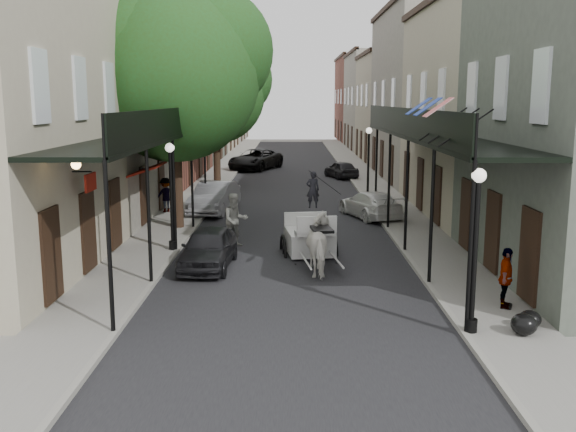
{
  "coord_description": "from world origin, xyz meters",
  "views": [
    {
      "loc": [
        0.04,
        -15.8,
        5.3
      ],
      "look_at": [
        -0.07,
        4.42,
        1.6
      ],
      "focal_mm": 40.0,
      "sensor_mm": 36.0,
      "label": 1
    }
  ],
  "objects_px": {
    "tree_near": "(185,68)",
    "car_right_near": "(370,205)",
    "lamppost_left": "(171,195)",
    "car_right_far": "(341,169)",
    "pedestrian_walking": "(235,220)",
    "carriage": "(308,219)",
    "horse": "(322,245)",
    "lamppost_right_far": "(368,161)",
    "tree_far": "(222,90)",
    "pedestrian_sidewalk_left": "(166,195)",
    "lamppost_right_near": "(475,248)",
    "car_left_mid": "(214,198)",
    "pedestrian_sidewalk_right": "(506,278)",
    "car_left_near": "(208,248)",
    "car_left_far": "(256,159)"
  },
  "relations": [
    {
      "from": "lamppost_right_near",
      "to": "lamppost_right_far",
      "type": "bearing_deg",
      "value": 90.0
    },
    {
      "from": "tree_far",
      "to": "car_right_near",
      "type": "distance_m",
      "value": 14.8
    },
    {
      "from": "pedestrian_sidewalk_left",
      "to": "car_right_near",
      "type": "bearing_deg",
      "value": 145.01
    },
    {
      "from": "lamppost_left",
      "to": "car_left_near",
      "type": "xyz_separation_m",
      "value": [
        1.5,
        -2.0,
        -1.41
      ]
    },
    {
      "from": "carriage",
      "to": "lamppost_left",
      "type": "bearing_deg",
      "value": 174.16
    },
    {
      "from": "lamppost_left",
      "to": "pedestrian_sidewalk_right",
      "type": "height_order",
      "value": "lamppost_left"
    },
    {
      "from": "car_left_mid",
      "to": "car_right_near",
      "type": "height_order",
      "value": "car_left_mid"
    },
    {
      "from": "lamppost_left",
      "to": "car_right_far",
      "type": "bearing_deg",
      "value": 70.76
    },
    {
      "from": "car_right_far",
      "to": "pedestrian_walking",
      "type": "bearing_deg",
      "value": 56.89
    },
    {
      "from": "horse",
      "to": "carriage",
      "type": "relative_size",
      "value": 0.71
    },
    {
      "from": "tree_near",
      "to": "horse",
      "type": "bearing_deg",
      "value": -52.49
    },
    {
      "from": "car_right_near",
      "to": "car_right_far",
      "type": "distance_m",
      "value": 14.74
    },
    {
      "from": "carriage",
      "to": "car_left_mid",
      "type": "xyz_separation_m",
      "value": [
        -4.21,
        7.83,
        -0.43
      ]
    },
    {
      "from": "pedestrian_sidewalk_left",
      "to": "tree_far",
      "type": "bearing_deg",
      "value": -128.44
    },
    {
      "from": "lamppost_left",
      "to": "car_left_near",
      "type": "distance_m",
      "value": 2.87
    },
    {
      "from": "lamppost_right_near",
      "to": "tree_near",
      "type": "bearing_deg",
      "value": 124.27
    },
    {
      "from": "pedestrian_sidewalk_right",
      "to": "horse",
      "type": "bearing_deg",
      "value": 72.67
    },
    {
      "from": "pedestrian_sidewalk_left",
      "to": "car_left_near",
      "type": "distance_m",
      "value": 10.1
    },
    {
      "from": "tree_far",
      "to": "pedestrian_sidewalk_right",
      "type": "bearing_deg",
      "value": -68.48
    },
    {
      "from": "horse",
      "to": "car_left_mid",
      "type": "relative_size",
      "value": 0.48
    },
    {
      "from": "lamppost_left",
      "to": "horse",
      "type": "height_order",
      "value": "lamppost_left"
    },
    {
      "from": "tree_far",
      "to": "pedestrian_sidewalk_right",
      "type": "height_order",
      "value": "tree_far"
    },
    {
      "from": "lamppost_left",
      "to": "carriage",
      "type": "xyz_separation_m",
      "value": [
        4.71,
        0.17,
        -0.89
      ]
    },
    {
      "from": "car_right_near",
      "to": "lamppost_right_far",
      "type": "bearing_deg",
      "value": -113.62
    },
    {
      "from": "tree_near",
      "to": "car_right_near",
      "type": "xyz_separation_m",
      "value": [
        7.8,
        2.59,
        -5.88
      ]
    },
    {
      "from": "lamppost_left",
      "to": "horse",
      "type": "bearing_deg",
      "value": -26.9
    },
    {
      "from": "tree_far",
      "to": "car_left_far",
      "type": "relative_size",
      "value": 1.55
    },
    {
      "from": "lamppost_right_far",
      "to": "car_left_near",
      "type": "distance_m",
      "value": 15.58
    },
    {
      "from": "car_left_far",
      "to": "car_right_near",
      "type": "relative_size",
      "value": 1.33
    },
    {
      "from": "lamppost_right_near",
      "to": "pedestrian_sidewalk_right",
      "type": "bearing_deg",
      "value": 52.35
    },
    {
      "from": "car_right_far",
      "to": "car_right_near",
      "type": "bearing_deg",
      "value": 72.4
    },
    {
      "from": "pedestrian_sidewalk_left",
      "to": "car_right_far",
      "type": "height_order",
      "value": "pedestrian_sidewalk_left"
    },
    {
      "from": "carriage",
      "to": "horse",
      "type": "bearing_deg",
      "value": -90.0
    },
    {
      "from": "tree_far",
      "to": "lamppost_left",
      "type": "relative_size",
      "value": 2.32
    },
    {
      "from": "tree_near",
      "to": "tree_far",
      "type": "xyz_separation_m",
      "value": [
        -0.05,
        14.0,
        -0.65
      ]
    },
    {
      "from": "pedestrian_walking",
      "to": "pedestrian_sidewalk_left",
      "type": "bearing_deg",
      "value": 97.07
    },
    {
      "from": "lamppost_right_near",
      "to": "horse",
      "type": "bearing_deg",
      "value": 119.85
    },
    {
      "from": "car_left_near",
      "to": "car_right_near",
      "type": "distance_m",
      "value": 10.74
    },
    {
      "from": "horse",
      "to": "car_left_mid",
      "type": "xyz_separation_m",
      "value": [
        -4.59,
        10.58,
        -0.17
      ]
    },
    {
      "from": "lamppost_left",
      "to": "carriage",
      "type": "height_order",
      "value": "lamppost_left"
    },
    {
      "from": "lamppost_right_far",
      "to": "pedestrian_sidewalk_left",
      "type": "xyz_separation_m",
      "value": [
        -9.9,
        -4.43,
        -1.13
      ]
    },
    {
      "from": "tree_far",
      "to": "pedestrian_walking",
      "type": "height_order",
      "value": "tree_far"
    },
    {
      "from": "pedestrian_walking",
      "to": "car_right_near",
      "type": "distance_m",
      "value": 8.06
    },
    {
      "from": "lamppost_right_far",
      "to": "car_left_far",
      "type": "distance_m",
      "value": 16.38
    },
    {
      "from": "lamppost_right_far",
      "to": "pedestrian_walking",
      "type": "height_order",
      "value": "lamppost_right_far"
    },
    {
      "from": "pedestrian_sidewalk_left",
      "to": "car_right_far",
      "type": "xyz_separation_m",
      "value": [
        9.21,
        13.94,
        -0.33
      ]
    },
    {
      "from": "pedestrian_walking",
      "to": "car_left_near",
      "type": "relative_size",
      "value": 0.52
    },
    {
      "from": "lamppost_right_near",
      "to": "horse",
      "type": "xyz_separation_m",
      "value": [
        -3.11,
        5.42,
        -1.16
      ]
    },
    {
      "from": "pedestrian_sidewalk_right",
      "to": "car_left_mid",
      "type": "xyz_separation_m",
      "value": [
        -9.01,
        14.3,
        -0.17
      ]
    },
    {
      "from": "tree_near",
      "to": "car_right_near",
      "type": "height_order",
      "value": "tree_near"
    }
  ]
}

